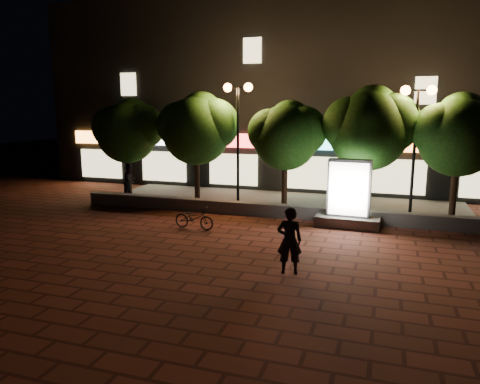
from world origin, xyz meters
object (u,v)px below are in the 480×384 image
at_px(tree_far_right, 460,132).
at_px(scooter_pink, 288,230).
at_px(tree_far_left, 128,129).
at_px(tree_right, 370,126).
at_px(scooter_parked, 194,218).
at_px(street_lamp_right, 417,117).
at_px(street_lamp_left, 238,113).
at_px(ad_kiosk, 349,200).
at_px(pedestrian, 130,181).
at_px(rider, 289,240).
at_px(tree_left, 198,126).
at_px(tree_mid, 287,133).

distance_m(tree_far_right, scooter_pink, 7.88).
xyz_separation_m(tree_far_left, tree_right, (10.80, 0.00, 0.27)).
distance_m(tree_right, scooter_parked, 7.73).
distance_m(tree_far_left, tree_far_right, 14.00).
bearing_deg(street_lamp_right, scooter_pink, -128.17).
xyz_separation_m(street_lamp_left, ad_kiosk, (4.81, -1.79, -3.04)).
height_order(street_lamp_right, pedestrian, street_lamp_right).
relative_size(tree_right, street_lamp_right, 1.02).
bearing_deg(ad_kiosk, rider, -101.12).
distance_m(tree_left, scooter_pink, 7.81).
relative_size(tree_far_right, rider, 2.69).
relative_size(tree_left, pedestrian, 3.06).
bearing_deg(rider, tree_left, -64.91).
height_order(tree_left, street_lamp_right, street_lamp_right).
bearing_deg(scooter_pink, tree_left, 109.64).
relative_size(street_lamp_left, rider, 2.92).
relative_size(scooter_parked, pedestrian, 0.95).
xyz_separation_m(tree_far_left, tree_left, (3.50, 0.00, 0.15)).
relative_size(street_lamp_left, ad_kiosk, 2.12).
relative_size(tree_far_left, scooter_parked, 3.06).
bearing_deg(tree_left, rider, -52.30).
relative_size(tree_mid, pedestrian, 2.82).
xyz_separation_m(tree_far_left, tree_far_right, (14.00, 0.00, 0.08)).
xyz_separation_m(tree_far_left, pedestrian, (0.16, -0.31, -2.41)).
bearing_deg(street_lamp_left, street_lamp_right, 0.00).
bearing_deg(scooter_parked, rider, -123.71).
bearing_deg(tree_left, street_lamp_left, -7.70).
bearing_deg(tree_far_left, rider, -38.72).
bearing_deg(pedestrian, tree_left, -83.04).
bearing_deg(tree_right, pedestrian, -178.32).
relative_size(street_lamp_left, pedestrian, 3.25).
bearing_deg(scooter_parked, tree_far_right, -60.55).
bearing_deg(tree_mid, tree_far_left, 180.00).
distance_m(tree_far_left, rider, 12.05).
bearing_deg(pedestrian, street_lamp_right, -88.14).
xyz_separation_m(tree_far_right, rider, (-4.79, -7.38, -2.48)).
height_order(tree_far_right, street_lamp_right, street_lamp_right).
relative_size(tree_far_left, street_lamp_right, 0.93).
relative_size(tree_far_left, street_lamp_left, 0.89).
relative_size(tree_mid, tree_right, 0.89).
bearing_deg(rider, scooter_parked, -50.85).
xyz_separation_m(tree_far_left, ad_kiosk, (10.26, -2.05, -2.30)).
xyz_separation_m(tree_left, scooter_parked, (1.59, -4.14, -3.05)).
height_order(tree_mid, street_lamp_right, street_lamp_right).
relative_size(tree_far_right, street_lamp_right, 0.96).
relative_size(tree_far_left, ad_kiosk, 1.89).
height_order(street_lamp_left, pedestrian, street_lamp_left).
height_order(street_lamp_left, ad_kiosk, street_lamp_left).
bearing_deg(street_lamp_right, scooter_parked, -152.22).
height_order(tree_right, rider, tree_right).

